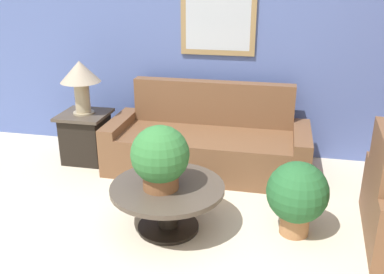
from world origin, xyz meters
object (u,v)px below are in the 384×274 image
coffee_table (168,197)px  potted_plant_on_table (160,157)px  potted_plant_floor (297,195)px  side_table (86,136)px  table_lamp (80,77)px  couch_main (208,144)px

coffee_table → potted_plant_on_table: 0.40m
coffee_table → potted_plant_floor: size_ratio=1.49×
potted_plant_on_table → side_table: bearing=135.1°
side_table → potted_plant_on_table: 1.84m
table_lamp → potted_plant_on_table: bearing=-44.9°
coffee_table → table_lamp: size_ratio=1.60×
couch_main → coffee_table: couch_main is taller
side_table → potted_plant_floor: size_ratio=0.89×
coffee_table → potted_plant_floor: potted_plant_floor is taller
coffee_table → table_lamp: table_lamp is taller
table_lamp → potted_plant_floor: table_lamp is taller
side_table → table_lamp: bearing=90.0°
table_lamp → potted_plant_floor: 2.68m
couch_main → potted_plant_on_table: (-0.16, -1.33, 0.40)m
table_lamp → potted_plant_on_table: (1.27, -1.26, -0.31)m
potted_plant_on_table → couch_main: bearing=83.3°
coffee_table → table_lamp: bearing=137.2°
side_table → table_lamp: size_ratio=0.96×
couch_main → potted_plant_floor: size_ratio=3.40×
table_lamp → potted_plant_floor: bearing=-24.1°
side_table → potted_plant_on_table: size_ratio=1.07×
coffee_table → side_table: (-1.31, 1.22, -0.01)m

